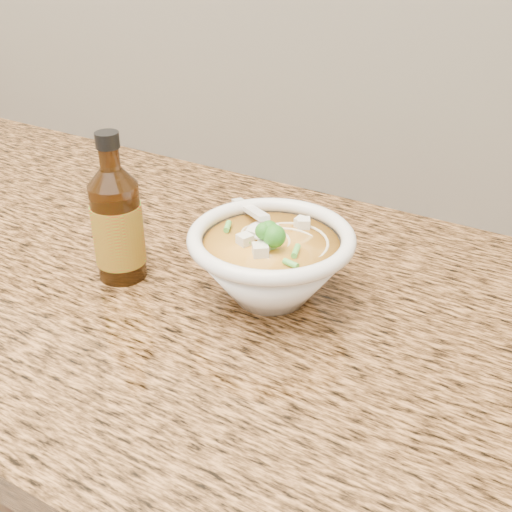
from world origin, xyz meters
The scene contains 4 objects.
cabinet centered at (0.00, 1.68, 0.43)m, with size 4.00×0.65×0.86m, color black.
counter_slab centered at (0.00, 1.68, 0.88)m, with size 4.00×0.68×0.04m, color #A9703E.
soup_bowl centered at (0.33, 1.68, 0.94)m, with size 0.19×0.19×0.11m.
hot_sauce_bottle centered at (0.15, 1.63, 0.97)m, with size 0.07×0.07×0.18m.
Camera 1 is at (0.63, 1.13, 1.32)m, focal length 45.00 mm.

